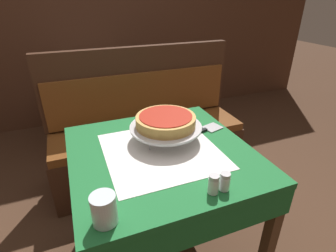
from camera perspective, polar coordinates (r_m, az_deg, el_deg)
dining_table_front at (r=1.29m, az=-1.40°, el=-9.12°), size 0.83×0.83×0.76m
dining_table_rear at (r=2.76m, az=-15.15°, el=10.12°), size 0.72×0.72×0.76m
booth_bench at (r=2.17m, az=-4.47°, el=-3.36°), size 1.51×0.45×1.06m
back_wall_panel at (r=3.18m, az=-16.36°, el=22.14°), size 6.00×0.04×2.40m
pizza_pan_stand at (r=1.29m, az=-0.49°, el=-0.33°), size 0.35×0.35×0.08m
deep_dish_pizza at (r=1.27m, az=-0.50°, el=1.18°), size 0.29×0.29×0.06m
pizza_server at (r=1.40m, az=7.30°, el=-1.14°), size 0.28×0.12×0.01m
water_glass_near at (r=0.89m, az=-13.77°, el=-17.20°), size 0.08×0.08×0.11m
salt_shaker at (r=0.99m, az=9.88°, el=-12.38°), size 0.04×0.04×0.08m
pepper_shaker at (r=1.01m, az=12.26°, el=-11.74°), size 0.04×0.04×0.07m
condiment_caddy at (r=2.82m, az=-15.50°, el=13.53°), size 0.12×0.12×0.18m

